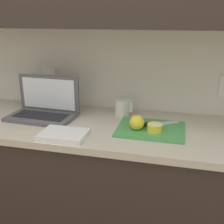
{
  "coord_description": "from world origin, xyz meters",
  "views": [
    {
      "loc": [
        0.48,
        -1.34,
        1.48
      ],
      "look_at": [
        0.15,
        -0.01,
        1.01
      ],
      "focal_mm": 45.0,
      "sensor_mm": 36.0,
      "label": 1
    }
  ],
  "objects_px": {
    "knife": "(148,124)",
    "lemon_whole_beside": "(137,122)",
    "measuring_cup": "(122,107)",
    "lemon_half_cut": "(155,128)",
    "laptop": "(44,107)",
    "cutting_board": "(151,129)"
  },
  "relations": [
    {
      "from": "knife",
      "to": "lemon_whole_beside",
      "type": "height_order",
      "value": "lemon_whole_beside"
    },
    {
      "from": "lemon_whole_beside",
      "to": "measuring_cup",
      "type": "bearing_deg",
      "value": 119.75
    },
    {
      "from": "lemon_half_cut",
      "to": "lemon_whole_beside",
      "type": "relative_size",
      "value": 1.03
    },
    {
      "from": "lemon_half_cut",
      "to": "lemon_whole_beside",
      "type": "bearing_deg",
      "value": 176.88
    },
    {
      "from": "measuring_cup",
      "to": "laptop",
      "type": "bearing_deg",
      "value": -164.11
    },
    {
      "from": "lemon_whole_beside",
      "to": "measuring_cup",
      "type": "xyz_separation_m",
      "value": [
        -0.12,
        0.21,
        0.0
      ]
    },
    {
      "from": "measuring_cup",
      "to": "lemon_half_cut",
      "type": "bearing_deg",
      "value": -45.52
    },
    {
      "from": "cutting_board",
      "to": "lemon_whole_beside",
      "type": "height_order",
      "value": "lemon_whole_beside"
    },
    {
      "from": "lemon_half_cut",
      "to": "measuring_cup",
      "type": "bearing_deg",
      "value": 134.48
    },
    {
      "from": "cutting_board",
      "to": "lemon_whole_beside",
      "type": "relative_size",
      "value": 4.56
    },
    {
      "from": "cutting_board",
      "to": "lemon_whole_beside",
      "type": "distance_m",
      "value": 0.08
    },
    {
      "from": "laptop",
      "to": "measuring_cup",
      "type": "relative_size",
      "value": 3.71
    },
    {
      "from": "laptop",
      "to": "cutting_board",
      "type": "xyz_separation_m",
      "value": [
        0.62,
        -0.05,
        -0.05
      ]
    },
    {
      "from": "laptop",
      "to": "cutting_board",
      "type": "relative_size",
      "value": 1.13
    },
    {
      "from": "knife",
      "to": "measuring_cup",
      "type": "height_order",
      "value": "measuring_cup"
    },
    {
      "from": "knife",
      "to": "lemon_whole_beside",
      "type": "bearing_deg",
      "value": -161.78
    },
    {
      "from": "knife",
      "to": "lemon_half_cut",
      "type": "xyz_separation_m",
      "value": [
        0.04,
        -0.07,
        0.01
      ]
    },
    {
      "from": "laptop",
      "to": "lemon_whole_beside",
      "type": "height_order",
      "value": "laptop"
    },
    {
      "from": "cutting_board",
      "to": "knife",
      "type": "height_order",
      "value": "knife"
    },
    {
      "from": "cutting_board",
      "to": "lemon_half_cut",
      "type": "height_order",
      "value": "lemon_half_cut"
    },
    {
      "from": "lemon_whole_beside",
      "to": "lemon_half_cut",
      "type": "bearing_deg",
      "value": -3.12
    },
    {
      "from": "laptop",
      "to": "lemon_whole_beside",
      "type": "xyz_separation_m",
      "value": [
        0.55,
        -0.09,
        -0.01
      ]
    }
  ]
}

